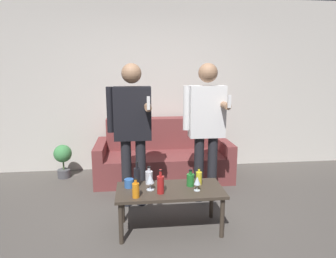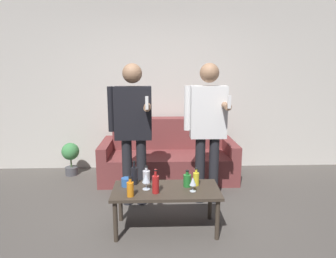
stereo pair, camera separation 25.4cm
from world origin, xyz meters
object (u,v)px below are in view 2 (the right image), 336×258
object	(u,v)px
coffee_table	(166,194)
person_standing_left	(133,124)
person_standing_right	(208,123)
couch	(168,157)
bottle_orange	(156,184)

from	to	relation	value
coffee_table	person_standing_left	xyz separation A→B (m)	(-0.37, 0.62, 0.61)
person_standing_right	person_standing_left	bearing A→B (deg)	-178.26
coffee_table	person_standing_right	bearing A→B (deg)	51.31
person_standing_left	person_standing_right	size ratio (longest dim) A/B	1.00
couch	person_standing_right	bearing A→B (deg)	-64.44
person_standing_left	couch	bearing A→B (deg)	64.55
bottle_orange	person_standing_right	distance (m)	1.07
bottle_orange	person_standing_right	world-z (taller)	person_standing_right
person_standing_left	coffee_table	bearing A→B (deg)	-59.23
couch	coffee_table	bearing A→B (deg)	-92.92
coffee_table	couch	bearing A→B (deg)	87.08
couch	person_standing_left	bearing A→B (deg)	-115.45
bottle_orange	person_standing_left	bearing A→B (deg)	110.31
couch	person_standing_left	world-z (taller)	person_standing_left
bottle_orange	person_standing_left	xyz separation A→B (m)	(-0.26, 0.71, 0.46)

